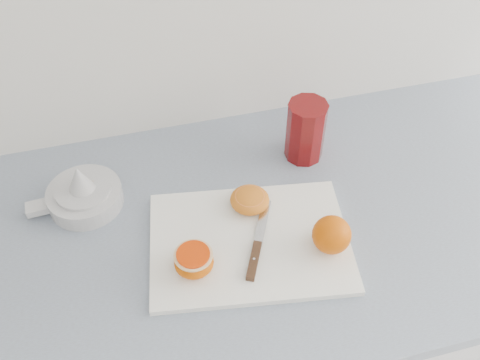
# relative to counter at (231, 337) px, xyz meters

# --- Properties ---
(counter) EXTENTS (2.30, 0.64, 0.89)m
(counter) POSITION_rel_counter_xyz_m (0.00, 0.00, 0.00)
(counter) COLOR white
(counter) RESTS_ON ground
(cutting_board) EXTENTS (0.39, 0.30, 0.01)m
(cutting_board) POSITION_rel_counter_xyz_m (0.03, -0.05, 0.45)
(cutting_board) COLOR white
(cutting_board) RESTS_ON counter
(whole_orange) EXTENTS (0.07, 0.07, 0.07)m
(whole_orange) POSITION_rel_counter_xyz_m (0.16, -0.10, 0.49)
(whole_orange) COLOR #C64100
(whole_orange) RESTS_ON cutting_board
(half_orange) EXTENTS (0.07, 0.07, 0.04)m
(half_orange) POSITION_rel_counter_xyz_m (-0.08, -0.09, 0.48)
(half_orange) COLOR #C64100
(half_orange) RESTS_ON cutting_board
(squeezed_shell) EXTENTS (0.07, 0.07, 0.03)m
(squeezed_shell) POSITION_rel_counter_xyz_m (0.05, 0.02, 0.47)
(squeezed_shell) COLOR orange
(squeezed_shell) RESTS_ON cutting_board
(paring_knife) EXTENTS (0.09, 0.17, 0.01)m
(paring_knife) POSITION_rel_counter_xyz_m (0.03, -0.09, 0.46)
(paring_knife) COLOR #46281B
(paring_knife) RESTS_ON cutting_board
(citrus_juicer) EXTENTS (0.18, 0.14, 0.09)m
(citrus_juicer) POSITION_rel_counter_xyz_m (-0.25, 0.12, 0.47)
(citrus_juicer) COLOR silver
(citrus_juicer) RESTS_ON counter
(red_tumbler) EXTENTS (0.08, 0.08, 0.13)m
(red_tumbler) POSITION_rel_counter_xyz_m (0.20, 0.14, 0.50)
(red_tumbler) COLOR maroon
(red_tumbler) RESTS_ON counter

